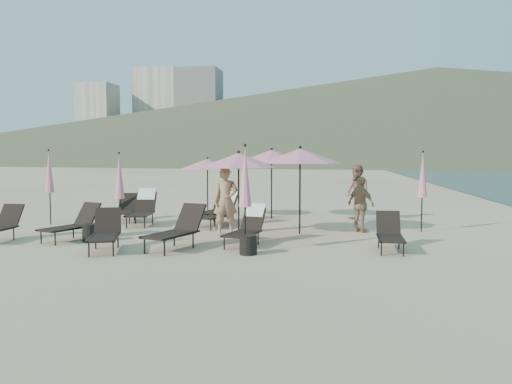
% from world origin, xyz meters
% --- Properties ---
extents(ground, '(800.00, 800.00, 0.00)m').
position_xyz_m(ground, '(0.00, 0.00, 0.00)').
color(ground, '#D6BA8C').
rests_on(ground, ground).
extents(volcanic_headland, '(690.00, 690.00, 55.00)m').
position_xyz_m(volcanic_headland, '(71.37, 302.62, 26.49)').
color(volcanic_headland, brown).
rests_on(volcanic_headland, ground).
extents(hotel_skyline, '(109.00, 82.00, 55.00)m').
position_xyz_m(hotel_skyline, '(-93.62, 271.21, 24.18)').
color(hotel_skyline, beige).
rests_on(hotel_skyline, ground).
extents(lounger_1, '(1.11, 1.74, 0.93)m').
position_xyz_m(lounger_1, '(-4.24, 0.56, 0.44)').
color(lounger_1, black).
rests_on(lounger_1, ground).
extents(lounger_2, '(1.11, 1.73, 0.93)m').
position_xyz_m(lounger_2, '(-2.75, -0.64, 0.44)').
color(lounger_2, black).
rests_on(lounger_2, ground).
extents(lounger_3, '(1.18, 1.88, 1.01)m').
position_xyz_m(lounger_3, '(-1.18, -0.18, 0.47)').
color(lounger_3, black).
rests_on(lounger_3, ground).
extents(lounger_4, '(0.90, 1.64, 0.97)m').
position_xyz_m(lounger_4, '(0.35, 0.61, 0.46)').
color(lounger_4, black).
rests_on(lounger_4, ground).
extents(lounger_5, '(0.59, 1.50, 0.86)m').
position_xyz_m(lounger_5, '(3.74, 0.44, 0.40)').
color(lounger_5, black).
rests_on(lounger_5, ground).
extents(lounger_6, '(0.97, 1.68, 0.91)m').
position_xyz_m(lounger_6, '(-4.49, 4.39, 0.42)').
color(lounger_6, black).
rests_on(lounger_6, ground).
extents(lounger_7, '(0.93, 1.89, 1.13)m').
position_xyz_m(lounger_7, '(-3.61, 3.72, 0.54)').
color(lounger_7, black).
rests_on(lounger_7, ground).
extents(lounger_8, '(1.12, 1.80, 1.06)m').
position_xyz_m(lounger_8, '(-1.08, 3.65, 0.51)').
color(lounger_8, black).
rests_on(lounger_8, ground).
extents(lounger_9, '(1.01, 1.87, 1.02)m').
position_xyz_m(lounger_9, '(-1.34, 4.49, 0.48)').
color(lounger_9, black).
rests_on(lounger_9, ground).
extents(umbrella_open_0, '(2.17, 2.17, 2.34)m').
position_xyz_m(umbrella_open_0, '(-0.10, 1.82, 2.06)').
color(umbrella_open_0, black).
rests_on(umbrella_open_0, ground).
extents(umbrella_open_1, '(2.30, 2.30, 2.47)m').
position_xyz_m(umbrella_open_1, '(1.49, 2.60, 2.18)').
color(umbrella_open_1, black).
rests_on(umbrella_open_1, ground).
extents(umbrella_open_2, '(2.01, 2.01, 2.16)m').
position_xyz_m(umbrella_open_2, '(-2.01, 5.75, 1.91)').
color(umbrella_open_2, black).
rests_on(umbrella_open_2, ground).
extents(umbrella_open_3, '(2.31, 2.31, 2.48)m').
position_xyz_m(umbrella_open_3, '(0.26, 5.89, 2.19)').
color(umbrella_open_3, black).
rests_on(umbrella_open_3, ground).
extents(umbrella_closed_0, '(0.29, 0.29, 2.45)m').
position_xyz_m(umbrella_closed_0, '(0.50, -0.44, 1.71)').
color(umbrella_closed_0, black).
rests_on(umbrella_closed_0, ground).
extents(umbrella_closed_1, '(0.27, 0.27, 2.34)m').
position_xyz_m(umbrella_closed_1, '(4.93, 3.53, 1.63)').
color(umbrella_closed_1, black).
rests_on(umbrella_closed_1, ground).
extents(umbrella_closed_2, '(0.28, 0.28, 2.41)m').
position_xyz_m(umbrella_closed_2, '(-6.51, 3.22, 1.68)').
color(umbrella_closed_2, black).
rests_on(umbrella_closed_2, ground).
extents(umbrella_closed_3, '(0.27, 0.27, 2.30)m').
position_xyz_m(umbrella_closed_3, '(-3.50, 1.81, 1.60)').
color(umbrella_closed_3, black).
rests_on(umbrella_closed_3, ground).
extents(side_table_0, '(0.43, 0.43, 0.45)m').
position_xyz_m(side_table_0, '(-3.67, 0.44, 0.22)').
color(side_table_0, black).
rests_on(side_table_0, ground).
extents(side_table_1, '(0.40, 0.40, 0.43)m').
position_xyz_m(side_table_1, '(0.60, -0.58, 0.22)').
color(side_table_1, black).
rests_on(side_table_1, ground).
extents(beachgoer_a, '(0.77, 0.61, 1.88)m').
position_xyz_m(beachgoer_a, '(-0.55, 2.22, 0.94)').
color(beachgoer_a, '#A67C5A').
rests_on(beachgoer_a, ground).
extents(beachgoer_b, '(1.07, 1.16, 1.90)m').
position_xyz_m(beachgoer_b, '(3.18, 5.80, 0.95)').
color(beachgoer_b, '#90604A').
rests_on(beachgoer_b, ground).
extents(beachgoer_c, '(0.94, 0.94, 1.61)m').
position_xyz_m(beachgoer_c, '(3.20, 3.16, 0.80)').
color(beachgoer_c, '#A6805E').
rests_on(beachgoer_c, ground).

